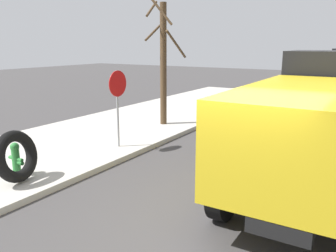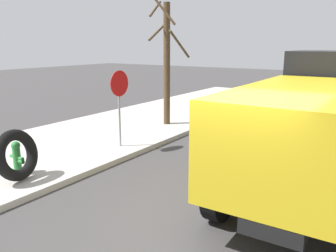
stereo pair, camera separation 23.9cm
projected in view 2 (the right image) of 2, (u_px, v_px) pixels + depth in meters
ground_plane at (226, 238)px, 5.80m from camera, size 80.00×80.00×0.00m
sidewalk_curb at (3, 163)px, 9.29m from camera, size 36.00×5.00×0.15m
fire_hydrant at (17, 156)px, 8.26m from camera, size 0.21×0.47×0.78m
loose_tire at (16, 155)px, 7.76m from camera, size 1.24×0.69×1.20m
stop_sign at (119, 94)px, 10.18m from camera, size 0.76×0.08×2.29m
dump_truck_yellow at (323, 118)px, 7.48m from camera, size 7.04×2.90×3.00m
bare_tree at (167, 60)px, 12.94m from camera, size 1.23×1.26×4.92m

